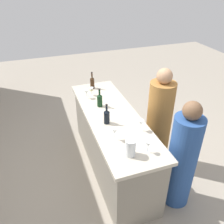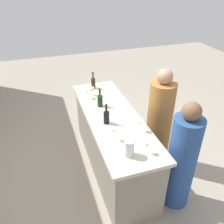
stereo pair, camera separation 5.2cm
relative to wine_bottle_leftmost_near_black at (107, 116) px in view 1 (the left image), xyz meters
The scene contains 13 objects.
ground_plane 1.12m from the wine_bottle_leftmost_near_black, 38.50° to the right, with size 12.00×12.00×0.00m, color #9E9384.
bar_counter 0.64m from the wine_bottle_leftmost_near_black, 38.50° to the right, with size 2.27×0.72×0.99m.
wine_bottle_leftmost_near_black is the anchor object (origin of this frame).
wine_bottle_second_left_dark_green 0.47m from the wine_bottle_leftmost_near_black, ahead, with size 0.08×0.08×0.29m.
wine_bottle_center_amber_brown 1.11m from the wine_bottle_leftmost_near_black, ahead, with size 0.07×0.07×0.29m.
wine_glass_near_left 0.47m from the wine_bottle_leftmost_near_black, 130.19° to the right, with size 0.08×0.08×0.16m.
wine_glass_near_center 0.75m from the wine_bottle_leftmost_near_black, 160.38° to the right, with size 0.07×0.07×0.15m.
wine_glass_near_right 0.86m from the wine_bottle_leftmost_near_black, ahead, with size 0.08×0.08×0.13m.
wine_glass_far_left 0.37m from the wine_bottle_leftmost_near_black, behind, with size 0.07×0.07×0.16m.
wine_glass_far_center 0.79m from the wine_bottle_leftmost_near_black, ahead, with size 0.08×0.08×0.15m.
water_pitcher 0.69m from the wine_bottle_leftmost_near_black, behind, with size 0.12×0.12×0.20m.
person_left_guest 1.11m from the wine_bottle_leftmost_near_black, 132.96° to the right, with size 0.46×0.46×1.55m.
person_center_guest 0.93m from the wine_bottle_leftmost_near_black, 84.54° to the right, with size 0.43×0.43×1.63m.
Camera 1 is at (-2.66, 0.93, 2.77)m, focal length 37.65 mm.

